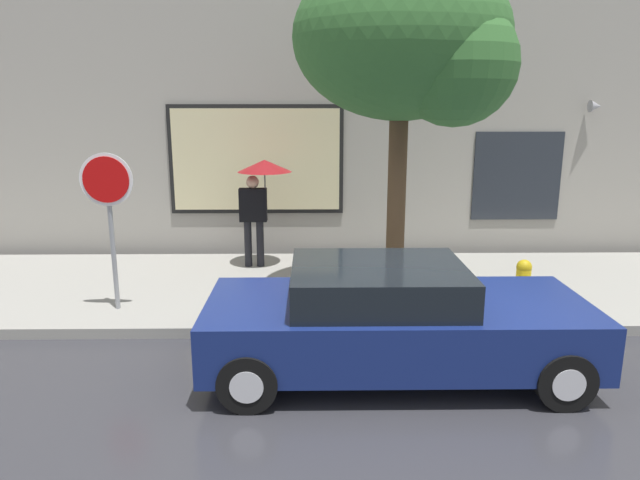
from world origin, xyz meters
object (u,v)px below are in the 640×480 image
Objects in this scene: parked_car at (393,320)px; street_tree at (412,44)px; fire_hydrant at (523,283)px; pedestrian_with_umbrella at (261,183)px; stop_sign at (108,201)px.

street_tree is at bearing 77.68° from parked_car.
fire_hydrant is 4.85m from pedestrian_with_umbrella.
pedestrian_with_umbrella is 3.77m from street_tree.
pedestrian_with_umbrella reaches higher than parked_car.
fire_hydrant is 0.14× the size of street_tree.
parked_car is 4.05m from street_tree.
stop_sign is at bearing -130.57° from pedestrian_with_umbrella.
fire_hydrant is (2.27, 1.97, -0.18)m from parked_car.
parked_car is 1.90× the size of stop_sign.
stop_sign is (-6.13, -0.12, 1.30)m from fire_hydrant.
stop_sign reaches higher than parked_car.
stop_sign is (-1.98, -2.31, 0.06)m from pedestrian_with_umbrella.
pedestrian_with_umbrella is at bearing 49.43° from stop_sign.
street_tree is (0.50, 2.30, 3.30)m from parked_car.
fire_hydrant is at bearing -27.82° from pedestrian_with_umbrella.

